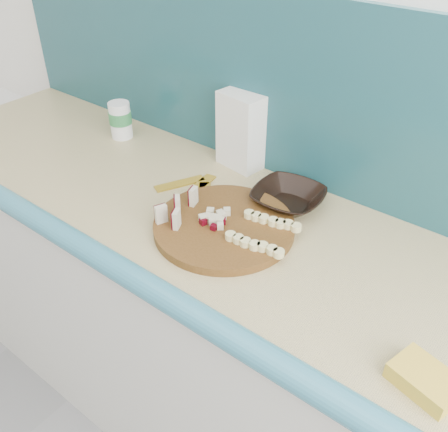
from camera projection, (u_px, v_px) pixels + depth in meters
kitchen_counter at (220, 334)px, 1.56m from camera, size 2.20×0.63×0.91m
backsplash at (286, 91)px, 1.33m from camera, size 2.20×0.02×0.50m
cutting_board at (224, 226)px, 1.24m from camera, size 0.41×0.41×0.02m
apple_wedges at (177, 208)px, 1.24m from camera, size 0.06×0.14×0.05m
apple_chunks at (216, 217)px, 1.24m from camera, size 0.06×0.05×0.02m
banana_slices at (264, 232)px, 1.19m from camera, size 0.17×0.15×0.02m
brown_bowl at (288, 198)px, 1.32m from camera, size 0.20×0.20×0.05m
flour_bag at (243, 130)px, 1.45m from camera, size 0.14×0.11×0.23m
canister at (120, 119)px, 1.63m from camera, size 0.07×0.07×0.12m
sponge at (425, 380)px, 0.87m from camera, size 0.13×0.11×0.03m
banana_peel at (194, 189)px, 1.39m from camera, size 0.20×0.17×0.01m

